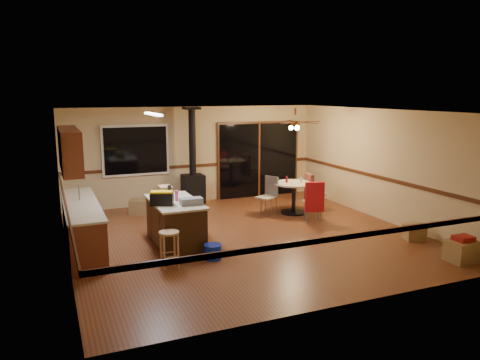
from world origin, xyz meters
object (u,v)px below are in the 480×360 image
kitchen_island (175,223)px  toolbox_grey (191,201)px  bar_stool (169,249)px  blue_bucket (213,252)px  box_corner_b (414,232)px  box_under_window (139,207)px  chair_right (310,188)px  toolbox_black (162,199)px  wood_stove (193,179)px  chair_near (314,197)px  box_corner_a (462,251)px  dining_table (294,192)px  chair_left (269,191)px

kitchen_island → toolbox_grey: size_ratio=4.05×
bar_stool → blue_bucket: 0.84m
bar_stool → blue_bucket: bar_stool is taller
box_corner_b → box_under_window: bearing=138.6°
chair_right → box_under_window: chair_right is taller
toolbox_black → box_under_window: (0.11, 2.95, -0.83)m
wood_stove → chair_near: bearing=-51.4°
box_corner_a → kitchen_island: bearing=147.5°
box_under_window → box_corner_a: bearing=-49.9°
blue_bucket → box_under_window: box_under_window is taller
blue_bucket → box_corner_a: size_ratio=0.64×
toolbox_grey → toolbox_black: (-0.51, 0.19, 0.05)m
chair_right → toolbox_grey: bearing=-153.8°
box_corner_a → box_corner_b: size_ratio=1.30×
chair_right → box_corner_b: chair_right is taller
kitchen_island → wood_stove: 3.33m
dining_table → kitchen_island: bearing=-159.0°
toolbox_black → chair_right: bearing=21.2°
chair_left → box_under_window: (-2.95, 1.27, -0.41)m
kitchen_island → wood_stove: wood_stove is taller
toolbox_grey → chair_right: size_ratio=0.59×
dining_table → toolbox_black: bearing=-157.3°
blue_bucket → chair_right: chair_right is taller
bar_stool → box_corner_b: (5.00, -0.44, -0.16)m
kitchen_island → box_corner_a: (4.47, -2.85, -0.26)m
box_corner_a → box_corner_b: (0.13, 1.31, -0.04)m
wood_stove → bar_stool: 4.50m
toolbox_grey → box_corner_a: 4.97m
wood_stove → chair_right: wood_stove is taller
toolbox_grey → blue_bucket: bearing=-69.6°
chair_left → chair_near: (0.65, -1.02, 0.01)m
box_under_window → dining_table: bearing=-21.6°
toolbox_grey → box_under_window: 3.25m
bar_stool → box_corner_a: (4.87, -1.75, -0.12)m
chair_right → wood_stove: bearing=146.9°
wood_stove → chair_near: 3.38m
toolbox_grey → blue_bucket: 1.03m
kitchen_island → chair_left: size_ratio=3.15×
box_corner_b → chair_near: bearing=121.5°
blue_bucket → chair_left: chair_left is taller
chair_near → box_under_window: size_ratio=1.53×
bar_stool → blue_bucket: size_ratio=1.95×
chair_left → box_corner_a: size_ratio=1.05×
bar_stool → chair_left: (3.15, 2.53, 0.27)m
toolbox_black → chair_left: 3.52m
blue_bucket → chair_right: bearing=34.6°
box_corner_a → box_corner_b: bearing=84.5°
toolbox_black → blue_bucket: (0.73, -0.76, -0.88)m
wood_stove → box_corner_a: (3.17, -5.90, -0.54)m
toolbox_black → box_under_window: toolbox_black is taller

